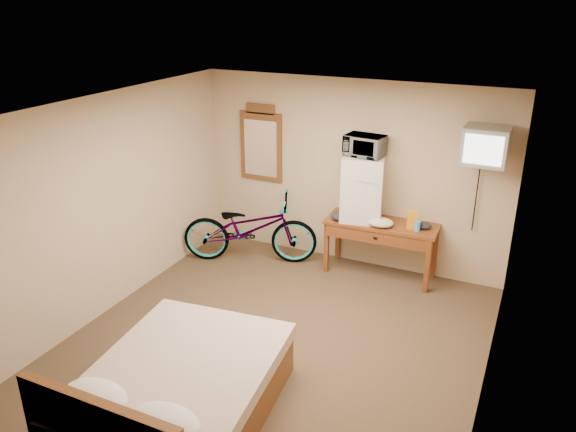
% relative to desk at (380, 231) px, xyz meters
% --- Properties ---
extents(room, '(4.60, 4.64, 2.50)m').
position_rel_desk_xyz_m(room, '(-0.54, -2.00, 0.61)').
color(room, '#433421').
rests_on(room, ground).
extents(desk, '(1.45, 0.59, 0.75)m').
position_rel_desk_xyz_m(desk, '(0.00, 0.00, 0.00)').
color(desk, brown).
rests_on(desk, floor).
extents(mini_fridge, '(0.61, 0.59, 0.84)m').
position_rel_desk_xyz_m(mini_fridge, '(-0.28, 0.05, 0.53)').
color(mini_fridge, silver).
rests_on(mini_fridge, desk).
extents(microwave, '(0.51, 0.38, 0.26)m').
position_rel_desk_xyz_m(microwave, '(-0.28, 0.05, 1.09)').
color(microwave, silver).
rests_on(microwave, mini_fridge).
extents(snack_bag, '(0.13, 0.10, 0.23)m').
position_rel_desk_xyz_m(snack_bag, '(0.39, -0.02, 0.23)').
color(snack_bag, orange).
rests_on(snack_bag, desk).
extents(blue_cup, '(0.07, 0.07, 0.12)m').
position_rel_desk_xyz_m(blue_cup, '(0.47, -0.05, 0.18)').
color(blue_cup, '#468AF1').
rests_on(blue_cup, desk).
extents(cloth_cream, '(0.34, 0.26, 0.11)m').
position_rel_desk_xyz_m(cloth_cream, '(0.01, -0.10, 0.17)').
color(cloth_cream, beige).
rests_on(cloth_cream, desk).
extents(cloth_dark_a, '(0.29, 0.22, 0.11)m').
position_rel_desk_xyz_m(cloth_dark_a, '(-0.48, -0.13, 0.17)').
color(cloth_dark_a, black).
rests_on(cloth_dark_a, desk).
extents(cloth_dark_b, '(0.19, 0.15, 0.08)m').
position_rel_desk_xyz_m(cloth_dark_b, '(0.53, 0.05, 0.16)').
color(cloth_dark_b, black).
rests_on(cloth_dark_b, desk).
extents(crt_television, '(0.50, 0.59, 0.43)m').
position_rel_desk_xyz_m(crt_television, '(1.14, 0.02, 1.25)').
color(crt_television, black).
rests_on(crt_television, room).
extents(wall_mirror, '(0.64, 0.04, 1.08)m').
position_rel_desk_xyz_m(wall_mirror, '(-1.86, 0.27, 0.88)').
color(wall_mirror, brown).
rests_on(wall_mirror, room).
extents(bicycle, '(1.95, 1.26, 0.97)m').
position_rel_desk_xyz_m(bicycle, '(-1.74, -0.32, -0.15)').
color(bicycle, black).
rests_on(bicycle, floor).
extents(bed, '(1.66, 2.07, 0.90)m').
position_rel_desk_xyz_m(bed, '(-0.79, -3.38, -0.34)').
color(bed, brown).
rests_on(bed, floor).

